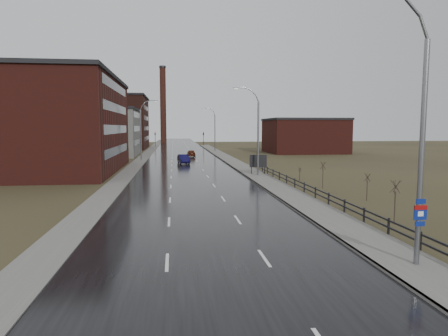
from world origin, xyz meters
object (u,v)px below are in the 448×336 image
object	(u,v)px
streetlight_main	(416,133)
car_far	(191,153)
billboard	(258,162)
car_near	(184,159)

from	to	relation	value
streetlight_main	car_far	distance (m)	69.71
streetlight_main	billboard	xyz separation A→B (m)	(0.63, 35.28, -4.27)
billboard	car_far	size ratio (longest dim) A/B	0.62
car_near	streetlight_main	bearing A→B (deg)	-87.56
streetlight_main	car_far	bearing A→B (deg)	95.55
car_near	billboard	bearing A→B (deg)	-68.99
car_far	streetlight_main	bearing A→B (deg)	95.32
streetlight_main	billboard	size ratio (longest dim) A/B	4.51
car_near	car_far	size ratio (longest dim) A/B	1.09
billboard	car_far	world-z (taller)	billboard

